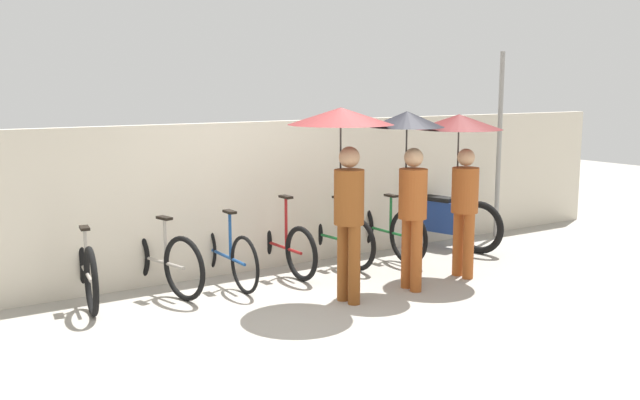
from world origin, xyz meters
name	(u,v)px	position (x,y,z in m)	size (l,w,h in m)	color
ground_plane	(333,315)	(0.00, 0.00, 0.00)	(30.00, 30.00, 0.00)	#9E998E
back_wall	(239,198)	(0.00, 2.09, 0.93)	(12.99, 0.12, 1.86)	beige
parked_bicycle_0	(85,268)	(-1.98, 1.83, 0.37)	(0.44, 1.70, 1.04)	black
parked_bicycle_1	(156,259)	(-1.19, 1.80, 0.37)	(0.58, 1.70, 0.98)	black
parked_bicycle_2	(223,253)	(-0.40, 1.74, 0.36)	(0.44, 1.75, 1.06)	black
parked_bicycle_3	(278,244)	(0.39, 1.81, 0.35)	(0.44, 1.69, 1.07)	black
parked_bicycle_4	(330,236)	(1.18, 1.83, 0.36)	(0.44, 1.72, 1.03)	black
parked_bicycle_5	(381,229)	(1.98, 1.76, 0.38)	(0.44, 1.81, 1.11)	black
pedestrian_leading	(343,145)	(0.38, 0.38, 1.68)	(1.13, 1.13, 2.08)	brown
pedestrian_center	(409,157)	(1.28, 0.37, 1.51)	(0.85, 0.85, 2.02)	#9E4C1E
pedestrian_trailing	(461,148)	(2.15, 0.46, 1.57)	(1.04, 1.04, 1.97)	#9E4C1E
motorcycle	(435,218)	(3.01, 1.83, 0.42)	(0.80, 2.11, 0.93)	black
awning_pole	(499,146)	(4.20, 1.76, 1.40)	(0.07, 0.07, 2.80)	gray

